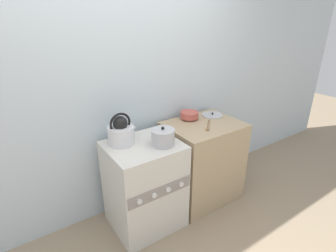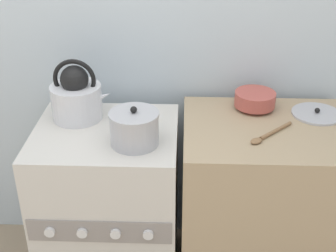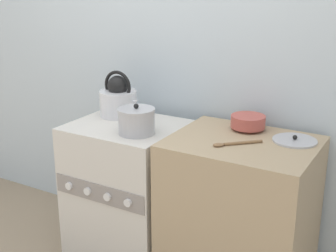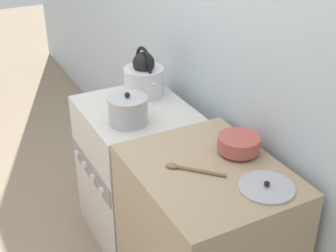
# 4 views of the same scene
# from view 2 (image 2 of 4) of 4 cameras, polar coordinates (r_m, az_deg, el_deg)

# --- Properties ---
(wall_back) EXTENTS (7.00, 0.06, 2.50)m
(wall_back) POSITION_cam_2_polar(r_m,az_deg,el_deg) (2.28, -6.79, 13.00)
(wall_back) COLOR silver
(wall_back) RESTS_ON ground_plane
(stove) EXTENTS (0.63, 0.58, 0.86)m
(stove) POSITION_cam_2_polar(r_m,az_deg,el_deg) (2.30, -7.02, -9.96)
(stove) COLOR beige
(stove) RESTS_ON ground_plane
(counter) EXTENTS (0.75, 0.60, 0.88)m
(counter) POSITION_cam_2_polar(r_m,az_deg,el_deg) (2.31, 11.20, -9.72)
(counter) COLOR tan
(counter) RESTS_ON ground_plane
(kettle) EXTENTS (0.28, 0.23, 0.28)m
(kettle) POSITION_cam_2_polar(r_m,az_deg,el_deg) (2.15, -11.07, 3.55)
(kettle) COLOR silver
(kettle) RESTS_ON stove
(cooking_pot) EXTENTS (0.21, 0.21, 0.17)m
(cooking_pot) POSITION_cam_2_polar(r_m,az_deg,el_deg) (1.92, -4.12, -0.26)
(cooking_pot) COLOR #B2B2B7
(cooking_pot) RESTS_ON stove
(enamel_bowl) EXTENTS (0.19, 0.19, 0.08)m
(enamel_bowl) POSITION_cam_2_polar(r_m,az_deg,el_deg) (2.21, 10.55, 3.22)
(enamel_bowl) COLOR #B75147
(enamel_bowl) RESTS_ON counter
(loose_pot_lid) EXTENTS (0.23, 0.23, 0.03)m
(loose_pot_lid) POSITION_cam_2_polar(r_m,az_deg,el_deg) (2.24, 17.68, 1.45)
(loose_pot_lid) COLOR #B2B2B7
(loose_pot_lid) RESTS_ON counter
(wooden_spoon) EXTENTS (0.21, 0.20, 0.02)m
(wooden_spoon) POSITION_cam_2_polar(r_m,az_deg,el_deg) (2.00, 12.13, -1.03)
(wooden_spoon) COLOR olive
(wooden_spoon) RESTS_ON counter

